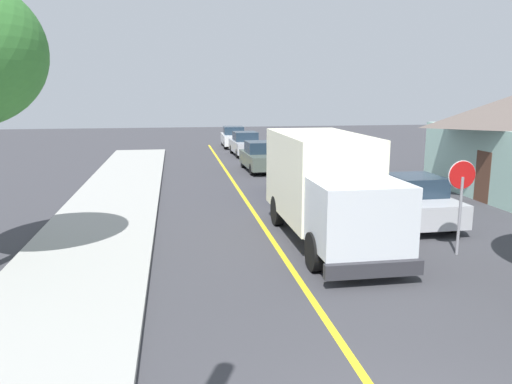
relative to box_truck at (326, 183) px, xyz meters
The scene contains 9 objects.
sidewalk_curb 9.07m from the box_truck, 141.58° to the right, with size 3.60×60.00×0.15m, color #9E9E99.
centre_line_yellow 2.41m from the box_truck, 163.75° to the left, with size 0.16×56.00×0.01m, color gold.
box_truck is the anchor object (origin of this frame).
parked_car_near 6.92m from the box_truck, 84.21° to the left, with size 2.01×4.48×1.67m.
parked_car_mid 13.89m from the box_truck, 88.36° to the left, with size 1.96×4.46×1.67m.
parked_car_far 21.05m from the box_truck, 88.58° to the left, with size 1.96×4.46×1.67m.
parked_car_furthest 26.66m from the box_truck, 89.31° to the left, with size 1.90×4.44×1.67m.
parked_van_across 4.05m from the box_truck, 23.17° to the left, with size 1.86×4.42×1.67m.
stop_sign 3.79m from the box_truck, 30.75° to the right, with size 0.80×0.10×2.65m.
Camera 1 is at (-2.88, -4.86, 4.49)m, focal length 35.40 mm.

